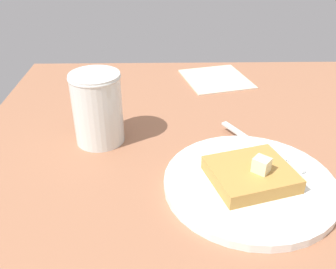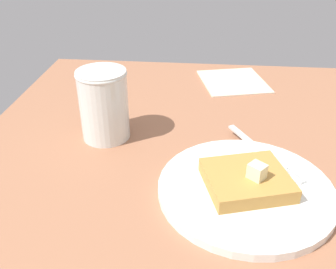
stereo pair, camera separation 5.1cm
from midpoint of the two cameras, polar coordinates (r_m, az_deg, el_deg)
The scene contains 7 objects.
table_surface at distance 51.09cm, azimuth 20.51°, elevation -9.80°, with size 92.42×92.42×2.29cm, color #9B6447.
plate at distance 48.54cm, azimuth 14.72°, elevation -8.35°, with size 21.93×21.93×1.12cm.
toast_slice_center at distance 47.67cm, azimuth 14.94°, elevation -7.01°, with size 8.80×9.89×1.87cm, color #B7833C.
butter_pat_primary at distance 46.45cm, azimuth 16.49°, elevation -5.50°, with size 1.90×1.71×1.90cm, color #EFEAB4.
fork at distance 54.47cm, azimuth 17.34°, elevation -3.15°, with size 14.59×9.22×0.36cm.
syrup_jar at distance 57.04cm, azimuth -7.21°, elevation 4.01°, with size 7.56×7.56×10.88cm.
napkin at distance 79.91cm, azimuth 11.74°, elevation 7.87°, with size 13.54×12.56×0.30cm, color beige.
Camera 2 is at (-37.47, 11.52, 32.80)cm, focal length 40.00 mm.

